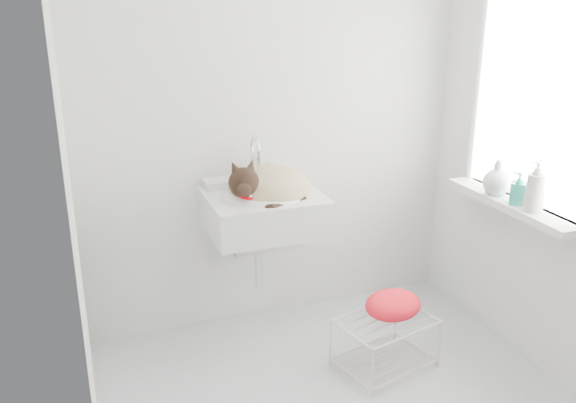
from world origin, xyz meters
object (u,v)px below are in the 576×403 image
object	(u,v)px
sink	(263,194)
bottle_b	(517,204)
bottle_c	(495,194)
wire_rack	(385,341)
cat	(267,187)
bottle_a	(532,211)

from	to	relation	value
sink	bottle_b	distance (m)	1.29
bottle_c	wire_rack	bearing A→B (deg)	-172.65
wire_rack	bottle_b	world-z (taller)	bottle_b
sink	cat	xyz separation A→B (m)	(0.01, -0.02, 0.04)
sink	bottle_b	bearing A→B (deg)	-27.12
sink	bottle_a	size ratio (longest dim) A/B	2.79
wire_rack	bottle_c	distance (m)	0.97
bottle_a	bottle_c	size ratio (longest dim) A/B	1.16
sink	wire_rack	world-z (taller)	sink
cat	bottle_b	distance (m)	1.27
cat	bottle_a	bearing A→B (deg)	-35.45
wire_rack	bottle_b	bearing A→B (deg)	-6.97
wire_rack	bottle_c	size ratio (longest dim) A/B	2.47
bottle_a	bottle_c	xyz separation A→B (m)	(0.00, 0.28, 0.00)
sink	bottle_c	distance (m)	1.23
bottle_b	wire_rack	bearing A→B (deg)	173.03
bottle_b	bottle_c	size ratio (longest dim) A/B	0.88
wire_rack	bottle_a	bearing A→B (deg)	-16.26
bottle_a	bottle_b	world-z (taller)	bottle_a
bottle_a	bottle_b	size ratio (longest dim) A/B	1.31
bottle_b	cat	bearing A→B (deg)	153.35
bottle_a	bottle_c	bearing A→B (deg)	90.00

